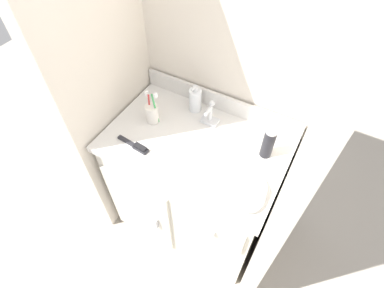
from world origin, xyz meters
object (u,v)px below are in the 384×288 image
(shaving_cream_can, at_px, (269,142))
(toothbrush_cup, at_px, (152,113))
(soap_dispenser, at_px, (195,100))
(hairbrush, at_px, (136,146))
(hand_towel, at_px, (247,190))

(shaving_cream_can, bearing_deg, toothbrush_cup, -172.79)
(toothbrush_cup, relative_size, soap_dispenser, 1.22)
(hairbrush, bearing_deg, shaving_cream_can, 30.57)
(toothbrush_cup, relative_size, hand_towel, 0.97)
(toothbrush_cup, height_order, soap_dispenser, toothbrush_cup)
(soap_dispenser, bearing_deg, shaving_cream_can, -13.74)
(shaving_cream_can, xyz_separation_m, hand_towel, (0.01, -0.25, -0.05))
(toothbrush_cup, height_order, hairbrush, toothbrush_cup)
(soap_dispenser, height_order, hairbrush, soap_dispenser)
(hairbrush, xyz_separation_m, hand_towel, (0.57, 0.02, 0.02))
(shaving_cream_can, distance_m, hand_towel, 0.26)
(shaving_cream_can, xyz_separation_m, hairbrush, (-0.56, -0.27, -0.08))
(hand_towel, bearing_deg, shaving_cream_can, 91.55)
(hairbrush, relative_size, hand_towel, 0.90)
(toothbrush_cup, distance_m, soap_dispenser, 0.24)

